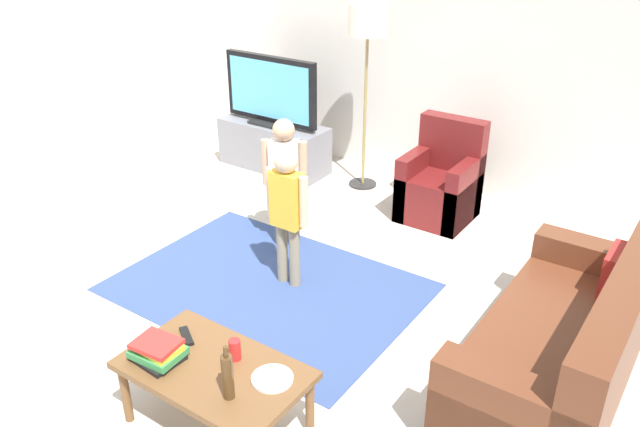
% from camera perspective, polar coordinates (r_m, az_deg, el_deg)
% --- Properties ---
extents(ground, '(7.80, 7.80, 0.00)m').
position_cam_1_polar(ground, '(4.47, -4.44, -10.33)').
color(ground, beige).
extents(wall_back, '(6.00, 0.12, 2.70)m').
position_cam_1_polar(wall_back, '(6.32, 12.84, 13.83)').
color(wall_back, silver).
rests_on(wall_back, ground).
extents(area_rug, '(2.20, 1.60, 0.01)m').
position_cam_1_polar(area_rug, '(4.92, -4.65, -6.50)').
color(area_rug, '#33477A').
rests_on(area_rug, ground).
extents(tv_stand, '(1.20, 0.44, 0.50)m').
position_cam_1_polar(tv_stand, '(6.92, -4.09, 5.95)').
color(tv_stand, slate).
rests_on(tv_stand, ground).
extents(tv, '(1.10, 0.28, 0.71)m').
position_cam_1_polar(tv, '(6.72, -4.38, 10.72)').
color(tv, black).
rests_on(tv, tv_stand).
extents(couch, '(0.80, 1.80, 0.86)m').
position_cam_1_polar(couch, '(4.11, 21.26, -11.18)').
color(couch, brown).
rests_on(couch, ground).
extents(armchair, '(0.60, 0.60, 0.90)m').
position_cam_1_polar(armchair, '(5.93, 10.71, 2.41)').
color(armchair, maroon).
rests_on(armchair, ground).
extents(floor_lamp, '(0.36, 0.36, 1.78)m').
position_cam_1_polar(floor_lamp, '(6.13, 4.23, 15.86)').
color(floor_lamp, '#262626').
rests_on(floor_lamp, ground).
extents(child_near_tv, '(0.34, 0.22, 1.10)m').
position_cam_1_polar(child_near_tv, '(5.20, -3.14, 3.74)').
color(child_near_tv, '#4C4C59').
rests_on(child_near_tv, ground).
extents(child_center, '(0.37, 0.18, 1.09)m').
position_cam_1_polar(child_center, '(4.65, -2.92, 0.72)').
color(child_center, gray).
rests_on(child_center, ground).
extents(coffee_table, '(1.00, 0.60, 0.42)m').
position_cam_1_polar(coffee_table, '(3.60, -9.34, -13.85)').
color(coffee_table, brown).
rests_on(coffee_table, ground).
extents(book_stack, '(0.28, 0.23, 0.12)m').
position_cam_1_polar(book_stack, '(3.64, -14.18, -11.67)').
color(book_stack, black).
rests_on(book_stack, coffee_table).
extents(bottle, '(0.06, 0.06, 0.31)m').
position_cam_1_polar(bottle, '(3.30, -8.17, -14.04)').
color(bottle, '#4C3319').
rests_on(bottle, coffee_table).
extents(tv_remote, '(0.17, 0.13, 0.02)m').
position_cam_1_polar(tv_remote, '(3.79, -11.73, -10.57)').
color(tv_remote, black).
rests_on(tv_remote, coffee_table).
extents(soda_can, '(0.07, 0.07, 0.12)m').
position_cam_1_polar(soda_can, '(3.57, -7.54, -11.85)').
color(soda_can, red).
rests_on(soda_can, coffee_table).
extents(plate, '(0.22, 0.22, 0.02)m').
position_cam_1_polar(plate, '(3.45, -4.23, -14.36)').
color(plate, white).
rests_on(plate, coffee_table).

